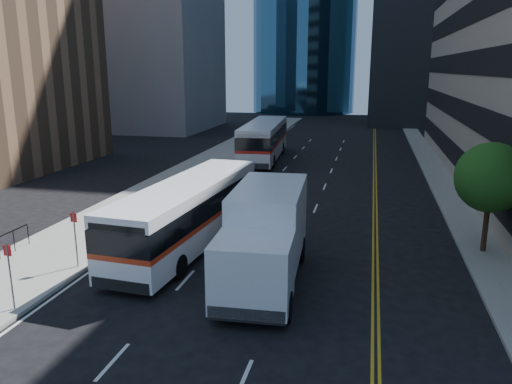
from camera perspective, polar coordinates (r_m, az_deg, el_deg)
ground at (r=18.29m, az=0.20°, el=-13.53°), size 160.00×160.00×0.00m
sidewalk_west at (r=43.99m, az=-5.95°, el=2.91°), size 5.00×90.00×0.15m
sidewalk_east at (r=42.02m, az=20.12°, el=1.61°), size 2.00×90.00×0.15m
midrise_west at (r=75.36m, az=-12.72°, el=20.53°), size 18.00×18.00×35.00m
street_tree at (r=24.90m, az=25.29°, el=1.49°), size 3.20×3.20×5.10m
bus_front at (r=24.22m, az=-7.65°, el=-2.23°), size 3.65×12.53×3.19m
bus_rear at (r=47.44m, az=0.92°, el=6.04°), size 3.92×13.78×3.51m
box_truck at (r=19.85m, az=1.05°, el=-5.03°), size 3.14×8.00×3.76m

